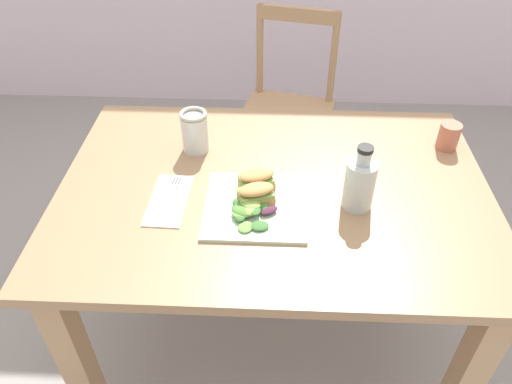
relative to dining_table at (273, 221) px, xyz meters
name	(u,v)px	position (x,y,z in m)	size (l,w,h in m)	color
ground_plane	(266,340)	(-0.01, -0.01, -0.61)	(9.15, 9.15, 0.00)	gray
dining_table	(273,221)	(0.00, 0.00, 0.00)	(1.19, 0.83, 0.74)	#997551
chair_wooden_far	(287,110)	(0.05, 0.91, -0.16)	(0.48, 0.48, 0.87)	tan
plate_lunch	(255,206)	(-0.05, -0.09, 0.14)	(0.27, 0.27, 0.01)	beige
sandwich_half_front	(256,194)	(-0.05, -0.08, 0.17)	(0.11, 0.09, 0.06)	tan
sandwich_half_back	(257,179)	(-0.05, -0.02, 0.17)	(0.11, 0.09, 0.06)	tan
salad_mixed_greens	(249,209)	(-0.06, -0.13, 0.16)	(0.13, 0.15, 0.03)	#602D47
napkin_folded	(169,200)	(-0.28, -0.08, 0.13)	(0.10, 0.21, 0.00)	white
fork_on_napkin	(171,195)	(-0.28, -0.06, 0.14)	(0.04, 0.19, 0.00)	silver
bottle_cold_brew	(359,186)	(0.22, -0.07, 0.20)	(0.08, 0.08, 0.19)	black
mason_jar_iced_tea	(195,133)	(-0.24, 0.17, 0.19)	(0.08, 0.08, 0.13)	#C67528
cup_extra_side	(449,136)	(0.52, 0.21, 0.17)	(0.06, 0.06, 0.08)	#B2664C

